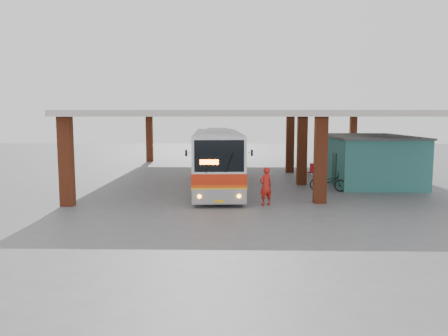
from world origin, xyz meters
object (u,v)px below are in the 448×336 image
object	(u,v)px
coach_bus	(217,158)
pedestrian	(266,186)
motorcycle	(328,182)
red_chair	(311,170)

from	to	relation	value
coach_bus	pedestrian	bearing A→B (deg)	-66.81
motorcycle	red_chair	bearing A→B (deg)	14.68
motorcycle	pedestrian	world-z (taller)	pedestrian
motorcycle	red_chair	distance (m)	6.84
coach_bus	motorcycle	size ratio (longest dim) A/B	5.94
coach_bus	pedestrian	size ratio (longest dim) A/B	6.69
coach_bus	red_chair	xyz separation A→B (m)	(6.72, 5.68, -1.40)
pedestrian	red_chair	distance (m)	11.71
red_chair	pedestrian	bearing A→B (deg)	-135.27
red_chair	coach_bus	bearing A→B (deg)	-164.42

